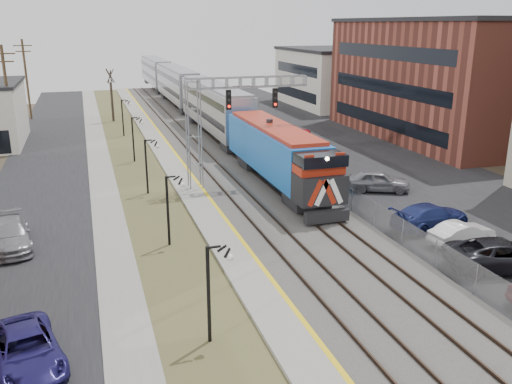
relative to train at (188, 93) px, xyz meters
name	(u,v)px	position (x,y,z in m)	size (l,w,h in m)	color
street_west	(43,177)	(-17.00, -27.43, -2.90)	(7.00, 120.00, 0.04)	black
sidewalk	(101,173)	(-12.50, -27.43, -2.88)	(2.00, 120.00, 0.08)	gray
grass_median	(138,170)	(-9.50, -27.43, -2.89)	(4.00, 120.00, 0.06)	#4F512B
platform	(174,166)	(-6.50, -27.43, -2.80)	(2.00, 120.00, 0.24)	gray
ballast_bed	(230,162)	(-1.50, -27.43, -2.82)	(8.00, 120.00, 0.20)	#595651
parking_lot	(352,154)	(10.50, -27.43, -2.90)	(16.00, 120.00, 0.04)	black
platform_edge	(184,164)	(-5.62, -27.43, -2.67)	(0.24, 120.00, 0.01)	gold
track_near	(208,162)	(-3.50, -27.43, -2.64)	(1.58, 120.00, 0.15)	#2D2119
track_far	(246,159)	(0.00, -27.43, -2.64)	(1.58, 120.00, 0.15)	#2D2119
train	(188,93)	(0.00, 0.00, 0.00)	(3.00, 85.85, 5.33)	blue
signal_gantry	(217,114)	(-4.28, -34.43, 2.67)	(9.00, 1.07, 8.15)	gray
lampposts	(167,210)	(-9.50, -44.14, -0.92)	(0.14, 62.14, 4.00)	black
fence	(275,151)	(2.70, -27.43, -2.12)	(0.04, 120.00, 1.60)	gray
buildings_east	(512,86)	(24.50, -31.25, 3.39)	(16.00, 76.00, 15.00)	gray
bare_trees	(27,136)	(-18.16, -23.51, -0.22)	(12.30, 42.30, 5.95)	#382D23
car_lot_b	(462,234)	(5.99, -49.18, -2.28)	(1.36, 3.89, 1.28)	white
car_lot_c	(503,256)	(5.81, -52.53, -2.14)	(2.58, 5.59, 1.55)	black
car_lot_d	(430,217)	(5.81, -46.49, -2.17)	(2.09, 5.14, 1.49)	navy
car_lot_e	(378,181)	(6.68, -38.83, -2.14)	(1.83, 4.55, 1.55)	gray
car_lot_f	(290,137)	(6.58, -21.18, -2.26)	(1.39, 3.98, 1.31)	#0D4417
car_street_a	(27,351)	(-16.04, -54.02, -2.26)	(2.19, 4.76, 1.32)	navy
car_street_b	(10,235)	(-17.84, -42.12, -2.18)	(2.08, 5.13, 1.49)	gray
car_lot_g	(291,131)	(7.65, -18.71, -2.19)	(1.72, 4.28, 1.46)	#AA0D1F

